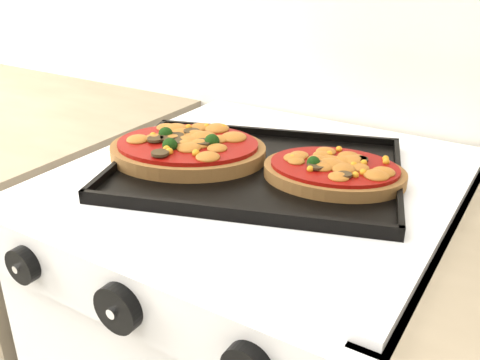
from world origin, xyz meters
The scene contains 6 objects.
control_panel centered at (0.04, 1.39, 0.85)m, with size 0.60×0.02×0.09m, color silver.
knob_left centered at (-0.14, 1.37, 0.85)m, with size 0.05×0.05×0.02m, color black.
knob_center centered at (0.03, 1.37, 0.85)m, with size 0.06×0.06×0.02m, color black.
baking_tray centered at (0.04, 1.68, 0.92)m, with size 0.44×0.32×0.02m, color black.
pizza_left centered at (-0.08, 1.66, 0.94)m, with size 0.26×0.20×0.04m, color brown, non-canonical shape.
pizza_right centered at (0.16, 1.71, 0.94)m, with size 0.21×0.16×0.03m, color brown, non-canonical shape.
Camera 1 is at (0.42, 1.01, 1.26)m, focal length 40.00 mm.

